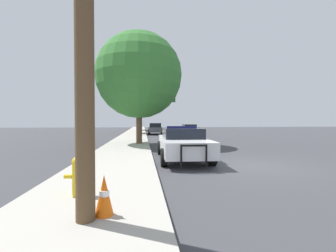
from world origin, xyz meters
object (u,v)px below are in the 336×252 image
Objects in this scene: tree_sidewalk_near at (139,76)px; traffic_cone at (104,195)px; traffic_light at (153,105)px; car_background_midblock at (155,128)px; tree_sidewalk_mid at (138,97)px; fire_hydrant at (78,175)px; car_background_oncoming at (189,129)px; tree_sidewalk_far at (138,99)px; police_car at (182,142)px.

tree_sidewalk_near reaches higher than traffic_cone.
traffic_light is 21.43m from traffic_cone.
tree_sidewalk_mid is (-2.26, 1.23, 4.18)m from car_background_midblock.
traffic_light is 7.03× the size of traffic_cone.
fire_hydrant is 1.23× the size of traffic_cone.
tree_sidewalk_mid is (-6.80, 0.94, 4.24)m from car_background_oncoming.
tree_sidewalk_mid is (0.74, 25.33, 4.38)m from fire_hydrant.
fire_hydrant is at bearing -90.85° from tree_sidewalk_far.
tree_sidewalk_mid is (-0.37, 14.27, 0.03)m from tree_sidewalk_near.
tree_sidewalk_far is (-7.01, 11.84, 5.01)m from car_background_oncoming.
tree_sidewalk_mid is 26.81m from traffic_cone.
police_car is at bearing 57.96° from fire_hydrant.
tree_sidewalk_near is at bearing 84.23° from fire_hydrant.
fire_hydrant is 0.11× the size of tree_sidewalk_near.
tree_sidewalk_mid reaches higher than police_car.
car_background_midblock is 0.50× the size of tree_sidewalk_far.
tree_sidewalk_far is (-2.47, 12.13, 4.96)m from car_background_midblock.
fire_hydrant is at bearing -95.77° from tree_sidewalk_near.
police_car is 0.59× the size of tree_sidewalk_far.
car_background_midblock is 25.31m from traffic_cone.
tree_sidewalk_near is (-2.01, 6.07, 4.16)m from police_car.
car_background_oncoming is 1.06× the size of car_background_midblock.
tree_sidewalk_mid reaches higher than traffic_cone.
tree_sidewalk_far is (-2.59, 31.23, 4.97)m from police_car.
car_background_oncoming is 0.59× the size of tree_sidewalk_near.
fire_hydrant is at bearing -93.64° from car_background_midblock.
police_car is 15.30m from traffic_light.
tree_sidewalk_far is at bearing -58.02° from car_background_oncoming.
traffic_cone is at bearing 70.13° from police_car.
police_car is 1.08× the size of traffic_light.
fire_hydrant is at bearing 123.48° from traffic_cone.
tree_sidewalk_far is (-0.58, 25.17, 0.81)m from tree_sidewalk_near.
fire_hydrant is at bearing 74.17° from car_background_oncoming.
car_background_midblock is (-0.12, 19.11, 0.01)m from police_car.
car_background_oncoming is at bearing -59.38° from tree_sidewalk_far.
police_car is 5.90m from fire_hydrant.
tree_sidewalk_near is (-6.43, -13.33, 4.21)m from car_background_oncoming.
car_background_midblock reaches higher than car_background_oncoming.
traffic_cone is (-2.28, -25.20, -0.30)m from car_background_midblock.
police_car is 0.69× the size of tree_sidewalk_mid.
traffic_cone is at bearing -91.71° from car_background_midblock.
tree_sidewalk_near is 14.27m from tree_sidewalk_mid.
tree_sidewalk_far is at bearing 89.15° from fire_hydrant.
traffic_light is at bearing -86.14° from police_car.
fire_hydrant is 0.18× the size of car_background_oncoming.
fire_hydrant is 20.41m from traffic_light.
tree_sidewalk_near is at bearing -88.50° from tree_sidewalk_mid.
car_background_oncoming is 26.39m from traffic_cone.
police_car is 1.11× the size of car_background_oncoming.
tree_sidewalk_near is at bearing -94.77° from car_background_midblock.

